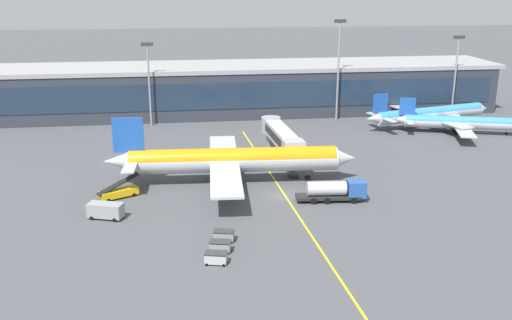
% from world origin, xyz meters
% --- Properties ---
extents(ground_plane, '(700.00, 700.00, 0.00)m').
position_xyz_m(ground_plane, '(0.00, 0.00, 0.00)').
color(ground_plane, '#47494F').
extents(apron_lead_in_line, '(4.26, 79.92, 0.01)m').
position_xyz_m(apron_lead_in_line, '(0.29, 2.00, 0.00)').
color(apron_lead_in_line, yellow).
rests_on(apron_lead_in_line, ground_plane).
extents(terminal_building, '(153.35, 20.85, 12.41)m').
position_xyz_m(terminal_building, '(-9.85, 62.52, 6.23)').
color(terminal_building, '#2D333D').
rests_on(terminal_building, ground_plane).
extents(main_airliner, '(42.56, 33.72, 11.62)m').
position_xyz_m(main_airliner, '(-7.45, 7.42, 4.02)').
color(main_airliner, '#B2B7BC').
rests_on(main_airliner, ground_plane).
extents(jet_bridge, '(4.93, 21.41, 6.72)m').
position_xyz_m(jet_bridge, '(2.83, 18.35, 5.02)').
color(jet_bridge, '#B2B7BC').
rests_on(jet_bridge, ground_plane).
extents(fuel_tanker, '(10.98, 3.48, 3.25)m').
position_xyz_m(fuel_tanker, '(7.72, -3.22, 1.75)').
color(fuel_tanker, '#232326').
rests_on(fuel_tanker, ground_plane).
extents(crew_van, '(5.41, 3.62, 2.30)m').
position_xyz_m(crew_van, '(-26.97, -5.47, 1.31)').
color(crew_van, gray).
rests_on(crew_van, ground_plane).
extents(belt_loader, '(6.74, 4.45, 3.49)m').
position_xyz_m(belt_loader, '(-25.77, 2.73, 0.99)').
color(belt_loader, yellow).
rests_on(belt_loader, ground_plane).
extents(baggage_cart_0, '(2.93, 2.14, 1.48)m').
position_xyz_m(baggage_cart_0, '(-12.11, -21.54, 0.78)').
color(baggage_cart_0, '#B2B7BC').
rests_on(baggage_cart_0, ground_plane).
extents(baggage_cart_1, '(2.93, 2.14, 1.48)m').
position_xyz_m(baggage_cart_1, '(-11.38, -18.43, 0.78)').
color(baggage_cart_1, gray).
rests_on(baggage_cart_1, ground_plane).
extents(baggage_cart_2, '(2.93, 2.14, 1.48)m').
position_xyz_m(baggage_cart_2, '(-10.64, -15.31, 0.78)').
color(baggage_cart_2, gray).
rests_on(baggage_cart_2, ground_plane).
extents(commuter_jet_far, '(34.29, 27.57, 8.71)m').
position_xyz_m(commuter_jet_far, '(42.51, 41.24, 3.01)').
color(commuter_jet_far, '#B2B7BC').
rests_on(commuter_jet_far, ground_plane).
extents(commuter_jet_near, '(30.27, 24.36, 7.80)m').
position_xyz_m(commuter_jet_near, '(46.87, 33.41, 2.55)').
color(commuter_jet_near, '#B2B7BC').
rests_on(commuter_jet_near, ground_plane).
extents(apron_light_mast_0, '(2.80, 0.50, 19.42)m').
position_xyz_m(apron_light_mast_0, '(-22.55, 50.56, 11.61)').
color(apron_light_mast_0, gray).
rests_on(apron_light_mast_0, ground_plane).
extents(apron_light_mast_1, '(2.80, 0.50, 24.18)m').
position_xyz_m(apron_light_mast_1, '(22.55, 50.56, 14.09)').
color(apron_light_mast_1, gray).
rests_on(apron_light_mast_1, ground_plane).
extents(apron_light_mast_2, '(2.80, 0.50, 20.11)m').
position_xyz_m(apron_light_mast_2, '(52.62, 50.56, 11.97)').
color(apron_light_mast_2, gray).
rests_on(apron_light_mast_2, ground_plane).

